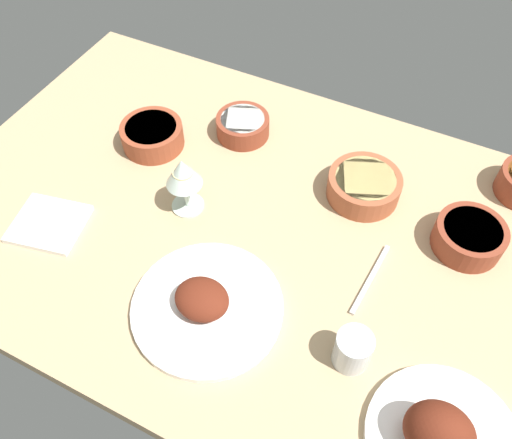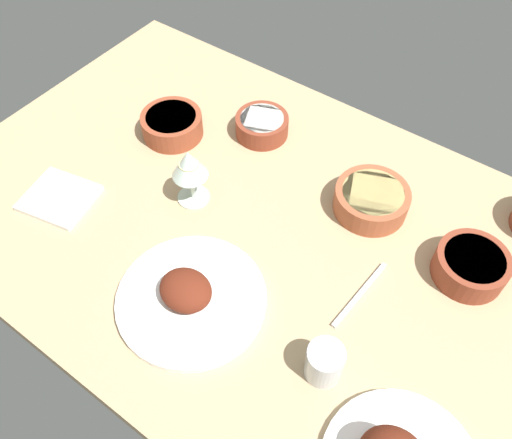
{
  "view_description": "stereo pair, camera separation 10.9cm",
  "coord_description": "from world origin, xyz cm",
  "px_view_note": "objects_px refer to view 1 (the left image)",
  "views": [
    {
      "loc": [
        -29.62,
        59.86,
        92.33
      ],
      "look_at": [
        0.0,
        0.0,
        6.0
      ],
      "focal_mm": 36.96,
      "sensor_mm": 36.0,
      "label": 1
    },
    {
      "loc": [
        -38.96,
        54.24,
        92.33
      ],
      "look_at": [
        0.0,
        0.0,
        6.0
      ],
      "focal_mm": 36.96,
      "sensor_mm": 36.0,
      "label": 2
    }
  ],
  "objects_px": {
    "wine_glass": "(183,175)",
    "folded_napkin": "(49,224)",
    "bowl_pasta": "(364,186)",
    "plate_near_viewer": "(206,305)",
    "plate_center_main": "(441,437)",
    "fork_loose": "(370,279)",
    "bowl_potatoes": "(152,135)",
    "bowl_onions": "(469,236)",
    "bowl_cream": "(243,125)",
    "water_tumbler": "(353,350)"
  },
  "relations": [
    {
      "from": "wine_glass",
      "to": "folded_napkin",
      "type": "height_order",
      "value": "wine_glass"
    },
    {
      "from": "bowl_pasta",
      "to": "folded_napkin",
      "type": "relative_size",
      "value": 1.1
    },
    {
      "from": "wine_glass",
      "to": "folded_napkin",
      "type": "distance_m",
      "value": 0.31
    },
    {
      "from": "plate_near_viewer",
      "to": "plate_center_main",
      "type": "relative_size",
      "value": 1.13
    },
    {
      "from": "fork_loose",
      "to": "plate_center_main",
      "type": "bearing_deg",
      "value": 42.91
    },
    {
      "from": "plate_near_viewer",
      "to": "bowl_potatoes",
      "type": "bearing_deg",
      "value": -44.83
    },
    {
      "from": "bowl_onions",
      "to": "bowl_cream",
      "type": "xyz_separation_m",
      "value": [
        0.56,
        -0.09,
        -0.0
      ]
    },
    {
      "from": "bowl_cream",
      "to": "water_tumbler",
      "type": "relative_size",
      "value": 1.67
    },
    {
      "from": "plate_near_viewer",
      "to": "plate_center_main",
      "type": "xyz_separation_m",
      "value": [
        -0.45,
        0.05,
        0.02
      ]
    },
    {
      "from": "bowl_onions",
      "to": "bowl_cream",
      "type": "relative_size",
      "value": 1.11
    },
    {
      "from": "folded_napkin",
      "to": "fork_loose",
      "type": "bearing_deg",
      "value": -165.13
    },
    {
      "from": "bowl_potatoes",
      "to": "fork_loose",
      "type": "xyz_separation_m",
      "value": [
        -0.58,
        0.13,
        -0.03
      ]
    },
    {
      "from": "bowl_cream",
      "to": "plate_center_main",
      "type": "bearing_deg",
      "value": 140.3
    },
    {
      "from": "plate_center_main",
      "to": "bowl_cream",
      "type": "bearing_deg",
      "value": -39.7
    },
    {
      "from": "wine_glass",
      "to": "fork_loose",
      "type": "xyz_separation_m",
      "value": [
        -0.41,
        0.0,
        -0.1
      ]
    },
    {
      "from": "bowl_pasta",
      "to": "folded_napkin",
      "type": "xyz_separation_m",
      "value": [
        0.56,
        0.37,
        -0.02
      ]
    },
    {
      "from": "plate_center_main",
      "to": "water_tumbler",
      "type": "relative_size",
      "value": 3.29
    },
    {
      "from": "fork_loose",
      "to": "folded_napkin",
      "type": "bearing_deg",
      "value": -70.51
    },
    {
      "from": "wine_glass",
      "to": "fork_loose",
      "type": "bearing_deg",
      "value": 179.6
    },
    {
      "from": "bowl_onions",
      "to": "bowl_cream",
      "type": "height_order",
      "value": "bowl_onions"
    },
    {
      "from": "wine_glass",
      "to": "water_tumbler",
      "type": "xyz_separation_m",
      "value": [
        -0.43,
        0.17,
        -0.06
      ]
    },
    {
      "from": "bowl_potatoes",
      "to": "water_tumbler",
      "type": "distance_m",
      "value": 0.68
    },
    {
      "from": "plate_center_main",
      "to": "bowl_pasta",
      "type": "distance_m",
      "value": 0.52
    },
    {
      "from": "bowl_onions",
      "to": "fork_loose",
      "type": "bearing_deg",
      "value": 48.31
    },
    {
      "from": "bowl_cream",
      "to": "bowl_potatoes",
      "type": "height_order",
      "value": "bowl_potatoes"
    },
    {
      "from": "plate_center_main",
      "to": "folded_napkin",
      "type": "bearing_deg",
      "value": -4.86
    },
    {
      "from": "plate_near_viewer",
      "to": "wine_glass",
      "type": "xyz_separation_m",
      "value": [
        0.16,
        -0.2,
        0.08
      ]
    },
    {
      "from": "bowl_onions",
      "to": "plate_near_viewer",
      "type": "bearing_deg",
      "value": 42.15
    },
    {
      "from": "plate_center_main",
      "to": "fork_loose",
      "type": "bearing_deg",
      "value": -51.71
    },
    {
      "from": "plate_center_main",
      "to": "wine_glass",
      "type": "height_order",
      "value": "wine_glass"
    },
    {
      "from": "bowl_cream",
      "to": "fork_loose",
      "type": "xyz_separation_m",
      "value": [
        -0.41,
        0.26,
        -0.02
      ]
    },
    {
      "from": "wine_glass",
      "to": "water_tumbler",
      "type": "distance_m",
      "value": 0.47
    },
    {
      "from": "bowl_pasta",
      "to": "bowl_potatoes",
      "type": "distance_m",
      "value": 0.5
    },
    {
      "from": "plate_center_main",
      "to": "bowl_cream",
      "type": "distance_m",
      "value": 0.78
    },
    {
      "from": "bowl_pasta",
      "to": "bowl_potatoes",
      "type": "relative_size",
      "value": 1.09
    },
    {
      "from": "bowl_potatoes",
      "to": "wine_glass",
      "type": "distance_m",
      "value": 0.22
    },
    {
      "from": "water_tumbler",
      "to": "folded_napkin",
      "type": "relative_size",
      "value": 0.53
    },
    {
      "from": "bowl_onions",
      "to": "fork_loose",
      "type": "distance_m",
      "value": 0.22
    },
    {
      "from": "bowl_onions",
      "to": "bowl_pasta",
      "type": "relative_size",
      "value": 0.89
    },
    {
      "from": "bowl_pasta",
      "to": "folded_napkin",
      "type": "bearing_deg",
      "value": 33.61
    },
    {
      "from": "bowl_cream",
      "to": "water_tumbler",
      "type": "xyz_separation_m",
      "value": [
        -0.43,
        0.43,
        0.01
      ]
    },
    {
      "from": "plate_center_main",
      "to": "fork_loose",
      "type": "relative_size",
      "value": 1.42
    },
    {
      "from": "water_tumbler",
      "to": "folded_napkin",
      "type": "bearing_deg",
      "value": 0.15
    },
    {
      "from": "wine_glass",
      "to": "folded_napkin",
      "type": "relative_size",
      "value": 0.98
    },
    {
      "from": "plate_center_main",
      "to": "wine_glass",
      "type": "relative_size",
      "value": 1.79
    },
    {
      "from": "wine_glass",
      "to": "folded_napkin",
      "type": "bearing_deg",
      "value": 36.77
    },
    {
      "from": "bowl_cream",
      "to": "fork_loose",
      "type": "distance_m",
      "value": 0.48
    },
    {
      "from": "bowl_pasta",
      "to": "bowl_potatoes",
      "type": "xyz_separation_m",
      "value": [
        0.5,
        0.07,
        0.0
      ]
    },
    {
      "from": "wine_glass",
      "to": "fork_loose",
      "type": "relative_size",
      "value": 0.8
    },
    {
      "from": "bowl_onions",
      "to": "folded_napkin",
      "type": "distance_m",
      "value": 0.86
    }
  ]
}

